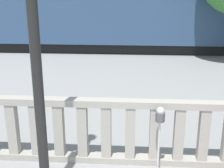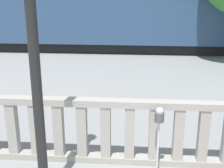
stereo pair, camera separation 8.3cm
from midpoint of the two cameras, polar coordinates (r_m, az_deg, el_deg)
balustrade at (r=6.55m, az=9.59°, el=-8.90°), size 14.94×0.24×1.42m
lamppost at (r=4.85m, az=-14.57°, el=8.98°), size 0.37×0.37×5.92m
parking_meter at (r=6.02m, az=8.39°, el=-6.55°), size 0.18×0.18×1.43m
train_near at (r=17.81m, az=14.54°, el=11.61°), size 25.82×2.82×4.08m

